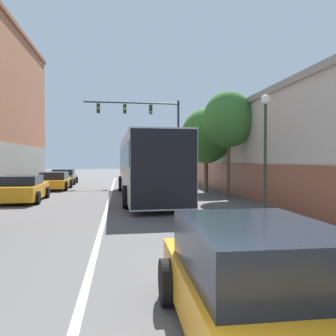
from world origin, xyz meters
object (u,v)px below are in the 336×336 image
(hatchback_foreground, at_px, (263,291))
(parked_car_left_near, at_px, (22,189))
(parked_car_left_distant, at_px, (55,181))
(street_tree_near, at_px, (206,136))
(traffic_signal_gantry, at_px, (149,122))
(parked_car_left_far, at_px, (64,177))
(street_lamp, at_px, (265,141))
(bus, at_px, (146,164))
(street_tree_far, at_px, (228,119))

(hatchback_foreground, bearing_deg, parked_car_left_near, 25.64)
(parked_car_left_distant, height_order, street_tree_near, street_tree_near)
(traffic_signal_gantry, bearing_deg, parked_car_left_near, -124.74)
(parked_car_left_near, xyz_separation_m, parked_car_left_far, (0.03, 12.41, -0.03))
(traffic_signal_gantry, bearing_deg, street_lamp, -80.67)
(hatchback_foreground, relative_size, parked_car_left_distant, 1.05)
(parked_car_left_near, bearing_deg, bus, -84.58)
(street_lamp, bearing_deg, hatchback_foreground, -115.02)
(parked_car_left_distant, distance_m, traffic_signal_gantry, 9.40)
(parked_car_left_distant, bearing_deg, parked_car_left_far, 2.12)
(parked_car_left_near, relative_size, street_lamp, 0.98)
(traffic_signal_gantry, height_order, street_lamp, traffic_signal_gantry)
(bus, relative_size, parked_car_left_distant, 3.21)
(street_tree_far, bearing_deg, street_tree_near, 94.56)
(bus, xyz_separation_m, street_lamp, (3.79, -7.07, 0.92))
(hatchback_foreground, distance_m, parked_car_left_near, 15.49)
(bus, xyz_separation_m, parked_car_left_far, (-6.35, 11.50, -1.25))
(traffic_signal_gantry, height_order, street_tree_near, traffic_signal_gantry)
(bus, bearing_deg, parked_car_left_distant, 44.50)
(bus, distance_m, street_tree_near, 5.40)
(parked_car_left_distant, distance_m, street_tree_near, 11.17)
(parked_car_left_far, xyz_separation_m, street_lamp, (10.14, -18.57, 2.17))
(street_tree_near, bearing_deg, hatchback_foreground, -103.08)
(bus, height_order, traffic_signal_gantry, traffic_signal_gantry)
(street_lamp, bearing_deg, street_tree_far, 83.31)
(street_tree_far, bearing_deg, bus, 169.57)
(parked_car_left_near, distance_m, street_tree_far, 11.52)
(traffic_signal_gantry, xyz_separation_m, street_tree_near, (3.21, -6.96, -1.70))
(hatchback_foreground, relative_size, street_tree_near, 0.77)
(parked_car_left_near, bearing_deg, parked_car_left_distant, -5.42)
(bus, relative_size, parked_car_left_near, 2.98)
(parked_car_left_near, xyz_separation_m, street_lamp, (10.17, -6.16, 2.15))
(parked_car_left_far, height_order, parked_car_left_distant, parked_car_left_far)
(street_tree_far, bearing_deg, parked_car_left_distant, 147.66)
(bus, relative_size, street_tree_far, 2.20)
(traffic_signal_gantry, relative_size, street_tree_near, 1.47)
(street_tree_near, bearing_deg, street_lamp, -92.56)
(parked_car_left_far, distance_m, traffic_signal_gantry, 8.96)
(parked_car_left_far, height_order, street_tree_near, street_tree_near)
(traffic_signal_gantry, distance_m, street_tree_near, 7.85)
(parked_car_left_far, xyz_separation_m, traffic_signal_gantry, (7.37, -1.73, 4.78))
(parked_car_left_near, xyz_separation_m, street_tree_near, (10.61, 3.72, 3.06))
(bus, height_order, parked_car_left_near, bus)
(parked_car_left_distant, bearing_deg, street_tree_near, -107.39)
(parked_car_left_distant, xyz_separation_m, traffic_signal_gantry, (7.08, 3.90, 4.78))
(street_tree_near, bearing_deg, bus, -146.44)
(hatchback_foreground, relative_size, street_lamp, 0.95)
(bus, distance_m, street_tree_far, 5.23)
(hatchback_foreground, bearing_deg, parked_car_left_distant, 17.37)
(hatchback_foreground, distance_m, street_tree_near, 18.52)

